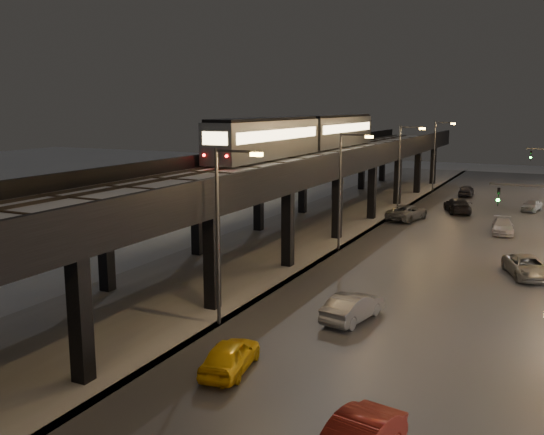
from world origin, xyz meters
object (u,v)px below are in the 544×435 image
at_px(subway_train, 306,134).
at_px(car_mid_silver, 407,213).
at_px(car_mid_dark, 457,206).
at_px(car_far_white, 466,191).
at_px(car_taxi, 230,357).
at_px(car_onc_red, 532,206).
at_px(car_onc_dark, 527,268).
at_px(car_near_white, 353,308).
at_px(car_onc_white, 503,227).

xyz_separation_m(subway_train, car_mid_silver, (9.60, 2.74, -7.57)).
distance_m(car_mid_dark, car_far_white, 12.43).
bearing_deg(car_mid_dark, subway_train, 14.66).
relative_size(car_taxi, car_onc_red, 1.10).
height_order(car_taxi, car_onc_dark, car_taxi).
distance_m(car_mid_silver, car_onc_red, 15.16).
distance_m(car_near_white, car_onc_red, 40.44).
relative_size(car_far_white, car_onc_dark, 0.86).
xyz_separation_m(car_taxi, car_mid_dark, (2.23, 43.61, 0.08)).
height_order(car_onc_dark, car_onc_red, car_onc_dark).
height_order(subway_train, car_mid_dark, subway_train).
distance_m(car_mid_silver, car_far_white, 18.95).
relative_size(car_taxi, car_mid_dark, 0.76).
xyz_separation_m(car_mid_dark, car_far_white, (-0.95, 12.39, -0.07)).
bearing_deg(car_mid_dark, car_onc_dark, 89.87).
xyz_separation_m(car_mid_silver, car_onc_red, (10.66, 10.78, -0.12)).
xyz_separation_m(car_near_white, car_onc_red, (6.47, 39.92, -0.10)).
bearing_deg(car_near_white, subway_train, -52.20).
distance_m(car_taxi, car_mid_silver, 37.29).
height_order(car_near_white, car_mid_dark, car_mid_dark).
xyz_separation_m(subway_train, car_mid_dark, (13.34, 9.09, -7.54)).
height_order(car_near_white, car_onc_dark, car_near_white).
bearing_deg(car_near_white, car_mid_dark, -79.06).
height_order(car_mid_silver, car_onc_red, car_mid_silver).
bearing_deg(car_onc_dark, car_taxi, -136.13).
height_order(subway_train, car_far_white, subway_train).
xyz_separation_m(subway_train, car_onc_red, (20.26, 13.52, -7.69)).
distance_m(car_taxi, car_mid_dark, 43.67).
xyz_separation_m(car_near_white, car_far_white, (-1.39, 47.88, -0.02)).
relative_size(car_mid_silver, car_onc_red, 1.46).
relative_size(car_near_white, car_mid_silver, 0.82).
bearing_deg(car_onc_white, car_taxi, -108.95).
xyz_separation_m(car_near_white, car_mid_dark, (-0.44, 35.49, 0.05)).
bearing_deg(subway_train, car_onc_red, 33.72).
distance_m(subway_train, car_mid_silver, 12.53).
distance_m(subway_train, car_mid_dark, 17.82).
bearing_deg(car_near_white, car_mid_silver, -71.60).
bearing_deg(car_near_white, car_onc_dark, -110.78).
bearing_deg(car_taxi, car_mid_silver, -97.09).
height_order(subway_train, car_onc_red, subway_train).
bearing_deg(car_far_white, car_onc_red, 131.23).
relative_size(car_mid_silver, car_far_white, 1.30).
distance_m(car_mid_silver, car_onc_dark, 20.26).
bearing_deg(subway_train, car_onc_white, 0.14).
bearing_deg(car_onc_dark, car_mid_dark, 89.67).
bearing_deg(car_mid_silver, car_taxi, 103.08).
xyz_separation_m(car_mid_silver, car_mid_dark, (3.75, 6.35, 0.02)).
xyz_separation_m(car_mid_dark, car_onc_red, (6.91, 4.43, -0.14)).
bearing_deg(car_far_white, subway_train, 56.62).
distance_m(car_near_white, car_onc_dark, 14.80).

